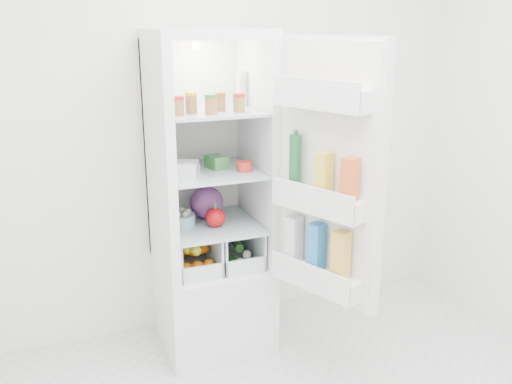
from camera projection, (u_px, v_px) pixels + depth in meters
name	position (u px, v px, depth m)	size (l,w,h in m)	color
room_walls	(363.00, 94.00, 1.97)	(3.02, 3.02, 2.61)	white
refrigerator	(209.00, 233.00, 3.28)	(0.60, 0.60, 1.80)	white
shelf_low	(212.00, 225.00, 3.20)	(0.49, 0.53, 0.01)	#AAC2C8
shelf_mid	(211.00, 171.00, 3.11)	(0.49, 0.53, 0.01)	#AAC2C8
shelf_top	(209.00, 111.00, 3.02)	(0.49, 0.53, 0.01)	#AAC2C8
crisper_left	(191.00, 249.00, 3.19)	(0.23, 0.46, 0.22)	silver
crisper_right	(233.00, 243.00, 3.28)	(0.23, 0.46, 0.22)	silver
condiment_jars	(208.00, 105.00, 2.88)	(0.38, 0.16, 0.08)	#B21919
squeeze_bottle	(241.00, 88.00, 3.14)	(0.05, 0.05, 0.19)	silver
tub_white	(185.00, 169.00, 2.96)	(0.13, 0.13, 0.08)	silver
tin_red	(245.00, 166.00, 3.08)	(0.08, 0.08, 0.05)	red
foil_tray	(180.00, 167.00, 3.09)	(0.18, 0.13, 0.04)	silver
tub_green	(216.00, 162.00, 3.14)	(0.09, 0.12, 0.07)	#3A803A
red_cabbage	(207.00, 202.00, 3.26)	(0.19, 0.19, 0.19)	#5D2263
bell_pepper	(216.00, 217.00, 3.13)	(0.11, 0.11, 0.11)	red
mushroom_bowl	(182.00, 220.00, 3.15)	(0.14, 0.14, 0.07)	#8DB0D3
citrus_pile	(193.00, 255.00, 3.19)	(0.20, 0.31, 0.16)	orange
veg_pile	(234.00, 251.00, 3.29)	(0.16, 0.30, 0.10)	#24501A
fridge_door	(327.00, 181.00, 2.75)	(0.37, 0.58, 1.30)	white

